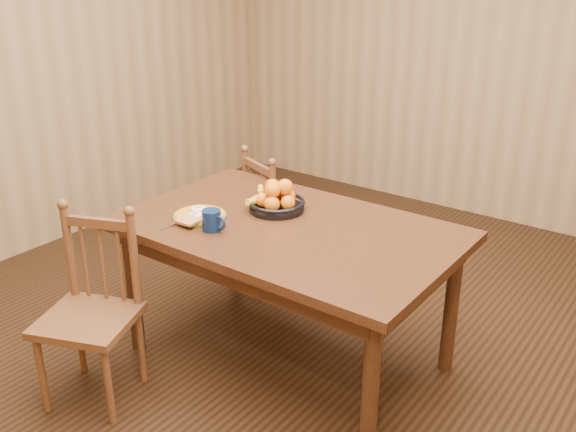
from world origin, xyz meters
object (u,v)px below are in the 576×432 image
Objects in this scene: fruit_bowl at (276,200)px; chair_far at (277,220)px; breakfast_plate at (199,215)px; coffee_mug at (212,220)px; dining_table at (288,242)px; chair_near at (92,312)px.

chair_far is at bearing 126.74° from fruit_bowl.
breakfast_plate is 0.18m from coffee_mug.
fruit_bowl reaches higher than breakfast_plate.
fruit_bowl reaches higher than dining_table.
chair_far is 2.65× the size of fruit_bowl.
breakfast_plate is (0.15, 0.58, 0.33)m from chair_near.
coffee_mug is (0.16, -0.08, 0.04)m from breakfast_plate.
chair_near reaches higher than dining_table.
chair_far is at bearing 100.17° from breakfast_plate.
dining_table is 0.97m from chair_near.
chair_near is at bearing 110.56° from chair_far.
chair_near reaches higher than coffee_mug.
coffee_mug is 0.41× the size of fruit_bowl.
chair_near is 3.12× the size of breakfast_plate.
fruit_bowl reaches higher than chair_near.
coffee_mug is at bearing -135.01° from dining_table.
chair_far is at bearing 108.78° from coffee_mug.
chair_far is 0.77m from fruit_bowl.
chair_far is at bearing 130.74° from dining_table.
coffee_mug is at bearing -25.85° from breakfast_plate.
chair_near is at bearing -114.21° from fruit_bowl.
coffee_mug is at bearing 129.39° from chair_far.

